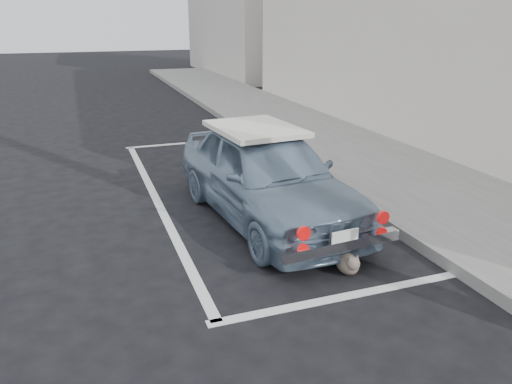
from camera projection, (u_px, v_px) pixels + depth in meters
ground at (285, 281)px, 5.39m from camera, size 80.00×80.00×0.00m
sidewalk at (417, 187)px, 8.16m from camera, size 2.80×40.00×0.15m
pline_rear at (349, 296)px, 5.10m from camera, size 3.00×0.12×0.01m
pline_front at (194, 142)px, 11.31m from camera, size 3.00×0.12×0.01m
pline_side at (157, 200)px, 7.76m from camera, size 0.12×7.00×0.01m
retro_coupe at (267, 174)px, 6.86m from camera, size 1.86×3.91×1.29m
cat at (348, 262)px, 5.52m from camera, size 0.29×0.54×0.29m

